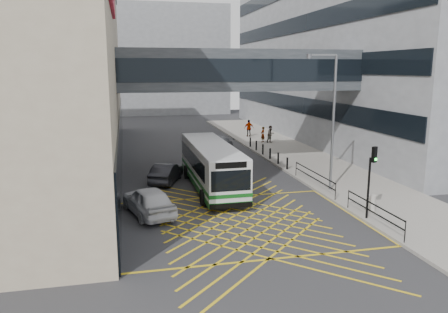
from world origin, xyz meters
TOP-DOWN VIEW (x-y plane):
  - ground at (0.00, 0.00)m, footprint 120.00×120.00m
  - building_right at (23.98, 24.00)m, footprint 24.09×44.00m
  - building_far at (-2.00, 60.00)m, footprint 28.00×16.00m
  - skybridge at (3.00, 12.00)m, footprint 20.00×4.10m
  - pavement at (9.00, 15.00)m, footprint 6.00×54.00m
  - box_junction at (0.00, 0.00)m, footprint 12.00×9.00m
  - bus at (-0.26, 6.60)m, footprint 2.68×10.43m
  - car_white at (-4.50, 2.21)m, footprint 3.28×5.28m
  - car_dark at (-2.95, 8.78)m, footprint 3.08×4.53m
  - car_silver at (3.01, 20.60)m, footprint 2.96×4.71m
  - traffic_light at (6.29, -1.33)m, footprint 0.31×0.44m
  - street_lamp at (6.68, 4.15)m, footprint 1.89×0.52m
  - litter_bin at (7.13, -0.14)m, footprint 0.48×0.48m
  - kerb_railings at (6.15, 1.78)m, footprint 0.05×12.54m
  - bollards at (6.25, 15.00)m, footprint 0.14×10.14m
  - pedestrian_a at (8.24, 22.30)m, footprint 0.76×0.76m
  - pedestrian_b at (8.94, 21.78)m, footprint 0.97×0.78m
  - pedestrian_c at (7.89, 26.19)m, footprint 1.13×0.59m

SIDE VIEW (x-z plane):
  - ground at x=0.00m, z-range 0.00..0.00m
  - box_junction at x=0.00m, z-range 0.00..0.01m
  - pavement at x=9.00m, z-range 0.00..0.16m
  - litter_bin at x=7.13m, z-range 0.16..0.99m
  - bollards at x=6.25m, z-range 0.16..1.06m
  - car_dark at x=-2.95m, z-range 0.00..1.32m
  - car_silver at x=3.01m, z-range 0.00..1.36m
  - car_white at x=-4.50m, z-range 0.00..1.56m
  - kerb_railings at x=6.15m, z-range 0.38..1.38m
  - pedestrian_a at x=8.24m, z-range 0.16..1.73m
  - pedestrian_b at x=8.94m, z-range 0.16..1.90m
  - pedestrian_c at x=7.89m, z-range 0.16..2.03m
  - bus at x=-0.26m, z-range 0.10..3.02m
  - traffic_light at x=6.29m, z-range 0.72..4.44m
  - street_lamp at x=6.68m, z-range 0.74..9.04m
  - skybridge at x=3.00m, z-range 6.00..9.00m
  - building_far at x=-2.00m, z-range 0.00..18.00m
  - building_right at x=23.98m, z-range 0.00..20.00m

